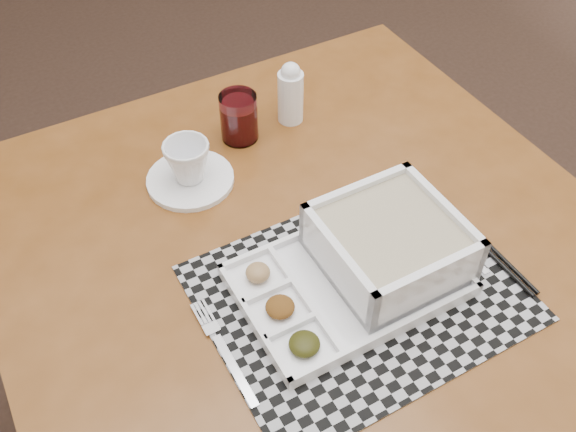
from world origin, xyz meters
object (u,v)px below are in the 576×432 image
object	(u,v)px
cup	(188,161)
juice_glass	(239,119)
dining_table	(306,267)
serving_tray	(378,254)
creamer_bottle	(291,93)

from	to	relation	value
cup	juice_glass	distance (m)	0.14
dining_table	serving_tray	world-z (taller)	serving_tray
serving_tray	juice_glass	world-z (taller)	serving_tray
cup	creamer_bottle	size ratio (longest dim) A/B	0.63
dining_table	cup	distance (m)	0.26
dining_table	serving_tray	xyz separation A→B (m)	(0.06, -0.11, 0.11)
serving_tray	juice_glass	size ratio (longest dim) A/B	3.62
dining_table	creamer_bottle	bearing A→B (deg)	64.91
juice_glass	creamer_bottle	distance (m)	0.11
serving_tray	creamer_bottle	distance (m)	0.39
cup	creamer_bottle	xyz separation A→B (m)	(0.24, 0.06, 0.01)
dining_table	cup	xyz separation A→B (m)	(-0.11, 0.21, 0.12)
cup	serving_tray	bearing A→B (deg)	-86.85
serving_tray	juice_glass	distance (m)	0.38
creamer_bottle	juice_glass	bearing A→B (deg)	-179.97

